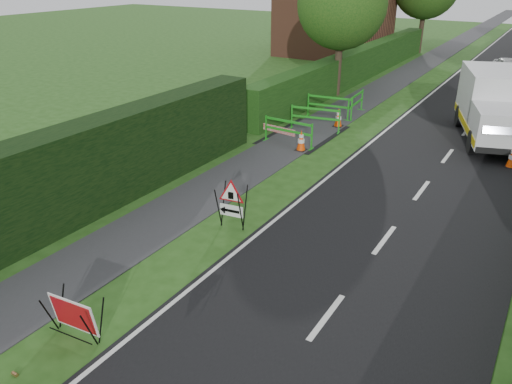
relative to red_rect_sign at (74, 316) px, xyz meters
The scene contains 18 objects.
ground 2.32m from the red_rect_sign, 58.08° to the left, with size 120.00×120.00×0.00m, color #234A15.
footpath 36.98m from the red_rect_sign, 92.79° to the left, with size 2.00×90.00×0.02m, color #2D2D30.
hedge_west_near 4.29m from the red_rect_sign, 153.08° to the left, with size 1.10×18.00×2.50m, color black.
hedge_west_far 24.23m from the red_rect_sign, 99.02° to the left, with size 1.00×24.00×1.80m, color #14380F.
house_west 33.21m from the red_rect_sign, 105.41° to the left, with size 7.50×7.40×7.88m.
tree_nw 20.61m from the red_rect_sign, 99.68° to the left, with size 4.40×4.40×6.70m.
red_rect_sign is the anchor object (origin of this frame).
triangle_sign 4.95m from the red_rect_sign, 89.22° to the left, with size 0.90×0.90×1.16m.
works_van 16.99m from the red_rect_sign, 74.02° to the left, with size 3.81×5.99×2.56m.
traffic_cone_3 11.28m from the red_rect_sign, 95.43° to the left, with size 0.38×0.38×0.79m.
traffic_cone_4 14.74m from the red_rect_sign, 94.18° to the left, with size 0.38×0.38×0.79m.
ped_barrier_0 11.69m from the red_rect_sign, 98.75° to the left, with size 2.07×0.43×1.00m.
ped_barrier_1 13.79m from the red_rect_sign, 96.98° to the left, with size 2.09×0.71×1.00m.
ped_barrier_2 15.86m from the red_rect_sign, 97.05° to the left, with size 2.09×0.58×1.00m.
ped_barrier_3 16.74m from the red_rect_sign, 93.78° to the left, with size 0.47×2.08×1.00m.
redwhite_plank 12.01m from the red_rect_sign, 101.08° to the left, with size 1.50×0.04×0.25m, color red.
litter_can 1.30m from the red_rect_sign, 96.32° to the right, with size 0.07×0.07×0.12m, color #BF7F4C.
hatchback_car 29.97m from the red_rect_sign, 83.01° to the left, with size 1.29×3.21×1.09m, color white.
Camera 1 is at (5.42, -6.39, 6.30)m, focal length 35.00 mm.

